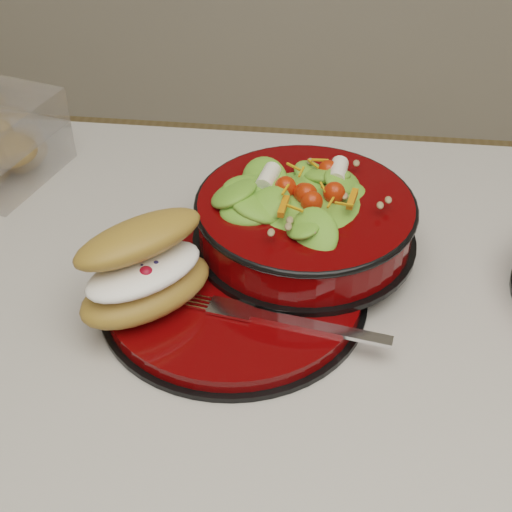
# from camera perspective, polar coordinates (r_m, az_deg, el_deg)

# --- Properties ---
(dinner_plate) EXTENTS (0.26, 0.26, 0.02)m
(dinner_plate) POSITION_cam_1_polar(r_m,az_deg,el_deg) (0.70, -1.75, -2.84)
(dinner_plate) COLOR black
(dinner_plate) RESTS_ON island_counter
(salad_bowl) EXTENTS (0.23, 0.23, 0.10)m
(salad_bowl) POSITION_cam_1_polar(r_m,az_deg,el_deg) (0.73, 3.96, 3.51)
(salad_bowl) COLOR black
(salad_bowl) RESTS_ON dinner_plate
(croissant) EXTENTS (0.15, 0.16, 0.08)m
(croissant) POSITION_cam_1_polar(r_m,az_deg,el_deg) (0.66, -8.81, -1.01)
(croissant) COLOR #A36F32
(croissant) RESTS_ON dinner_plate
(fork) EXTENTS (0.17, 0.05, 0.00)m
(fork) POSITION_cam_1_polar(r_m,az_deg,el_deg) (0.65, 2.87, -5.25)
(fork) COLOR silver
(fork) RESTS_ON dinner_plate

